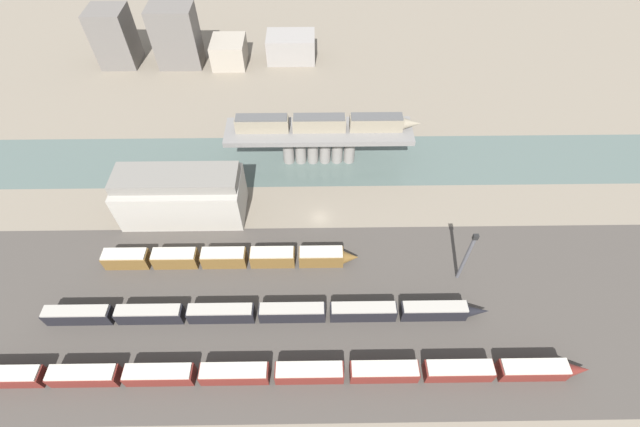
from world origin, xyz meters
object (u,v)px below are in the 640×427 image
at_px(train_yard_near, 281,373).
at_px(train_yard_far, 230,258).
at_px(train_yard_mid, 264,313).
at_px(signal_tower, 466,257).
at_px(warehouse_building, 181,195).
at_px(train_on_bridge, 326,123).

distance_m(train_yard_near, train_yard_far, 27.46).
xyz_separation_m(train_yard_near, train_yard_mid, (-3.92, 11.64, 0.15)).
relative_size(train_yard_near, signal_tower, 7.46).
height_order(warehouse_building, signal_tower, signal_tower).
relative_size(train_yard_far, signal_tower, 3.70).
bearing_deg(train_yard_far, train_on_bridge, 56.52).
relative_size(train_yard_mid, warehouse_building, 3.11).
distance_m(train_yard_near, train_yard_mid, 12.28).
distance_m(train_on_bridge, train_yard_far, 39.88).
distance_m(train_yard_near, warehouse_building, 46.32).
distance_m(train_on_bridge, warehouse_building, 38.19).
xyz_separation_m(train_yard_near, signal_tower, (36.34, 20.48, 5.79)).
bearing_deg(train_on_bridge, train_yard_mid, -106.06).
xyz_separation_m(train_yard_mid, train_yard_far, (-8.26, 12.97, 0.08)).
relative_size(train_yard_far, warehouse_building, 1.95).
height_order(train_on_bridge, train_yard_far, train_on_bridge).
bearing_deg(train_yard_far, warehouse_building, 129.67).
height_order(train_yard_far, warehouse_building, warehouse_building).
height_order(train_yard_near, warehouse_building, warehouse_building).
distance_m(train_yard_mid, signal_tower, 41.60).
bearing_deg(train_yard_far, signal_tower, -4.86).
height_order(train_on_bridge, signal_tower, signal_tower).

